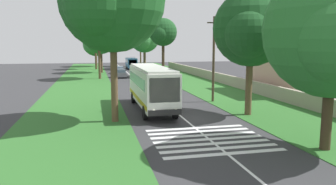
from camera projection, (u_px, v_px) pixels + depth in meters
name	position (u px, v px, depth m)	size (l,w,h in m)	color
ground	(184.00, 119.00, 24.91)	(160.00, 160.00, 0.00)	#333335
grass_verge_left	(80.00, 94.00, 37.57)	(120.00, 8.00, 0.04)	#2D6628
grass_verge_right	(215.00, 89.00, 41.18)	(120.00, 8.00, 0.04)	#2D6628
centre_line	(151.00, 92.00, 39.37)	(110.00, 0.16, 0.01)	silver
coach_bus	(151.00, 85.00, 28.25)	(11.16, 2.62, 3.73)	silver
zebra_crossing	(209.00, 139.00, 19.60)	(5.85, 6.80, 0.01)	silver
trailing_car_0	(157.00, 81.00, 45.16)	(4.30, 1.78, 1.43)	#B7A893
trailing_car_1	(147.00, 77.00, 50.84)	(4.30, 1.78, 1.43)	silver
trailing_car_2	(121.00, 73.00, 56.44)	(4.30, 1.78, 1.43)	gray
trailing_car_3	(119.00, 70.00, 63.73)	(4.30, 1.78, 1.43)	gray
trailing_minibus_0	(131.00, 62.00, 74.90)	(6.00, 2.14, 2.53)	teal
roadside_tree_left_0	(100.00, 39.00, 64.53)	(6.96, 6.08, 9.76)	#4C3826
roadside_tree_left_1	(95.00, 44.00, 82.98)	(7.44, 6.41, 9.03)	#4C3826
roadside_tree_left_2	(95.00, 34.00, 73.54)	(5.38, 4.44, 10.28)	brown
roadside_tree_left_3	(110.00, 2.00, 22.79)	(8.34, 7.42, 12.41)	brown
roadside_tree_left_4	(98.00, 34.00, 52.68)	(6.92, 5.64, 10.22)	brown
roadside_tree_right_0	(143.00, 38.00, 75.06)	(8.81, 7.01, 10.67)	brown
roadside_tree_right_1	(140.00, 34.00, 83.59)	(5.73, 4.90, 10.73)	brown
roadside_tree_right_2	(249.00, 31.00, 25.45)	(7.02, 5.90, 9.75)	brown
roadside_tree_right_3	(328.00, 33.00, 16.89)	(8.31, 7.05, 9.86)	#3D2D1E
roadside_tree_right_4	(162.00, 33.00, 56.28)	(5.43, 4.78, 10.07)	#3D2D1E
utility_pole	(214.00, 58.00, 31.84)	(0.24, 1.40, 8.24)	#473828
roadside_wall	(225.00, 79.00, 46.65)	(70.00, 0.40, 1.36)	#9E937F
roadside_building	(301.00, 63.00, 38.66)	(10.17, 8.86, 6.70)	tan
pedestrian	(116.00, 101.00, 27.36)	(0.34, 0.34, 1.69)	#26262D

